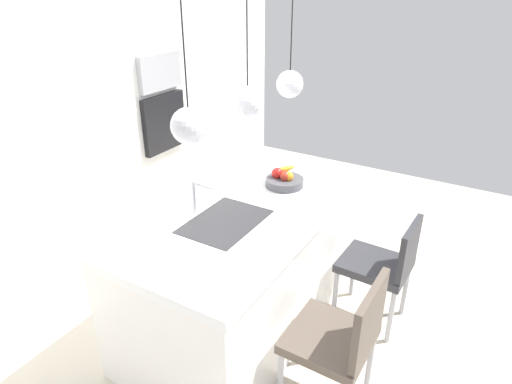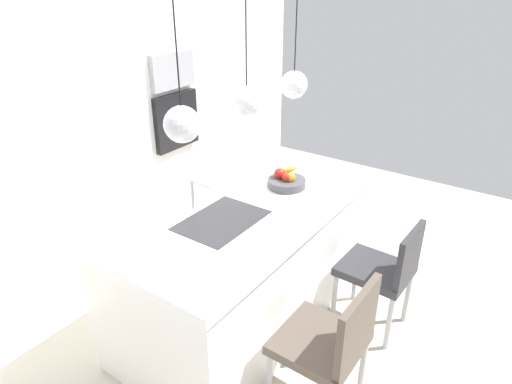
# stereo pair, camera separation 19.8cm
# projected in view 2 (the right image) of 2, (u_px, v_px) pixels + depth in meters

# --- Properties ---
(floor) EXTENTS (6.60, 6.60, 0.00)m
(floor) POSITION_uv_depth(u_px,v_px,m) (249.00, 312.00, 3.44)
(floor) COLOR beige
(floor) RESTS_ON ground
(back_wall) EXTENTS (6.00, 0.10, 2.60)m
(back_wall) POSITION_uv_depth(u_px,v_px,m) (87.00, 114.00, 3.72)
(back_wall) COLOR white
(back_wall) RESTS_ON ground
(kitchen_island) EXTENTS (2.06, 1.04, 0.94)m
(kitchen_island) POSITION_uv_depth(u_px,v_px,m) (248.00, 261.00, 3.23)
(kitchen_island) COLOR white
(kitchen_island) RESTS_ON ground
(sink_basin) EXTENTS (0.56, 0.40, 0.02)m
(sink_basin) POSITION_uv_depth(u_px,v_px,m) (222.00, 221.00, 2.83)
(sink_basin) COLOR #2D2D30
(sink_basin) RESTS_ON kitchen_island
(faucet) EXTENTS (0.02, 0.17, 0.22)m
(faucet) POSITION_uv_depth(u_px,v_px,m) (195.00, 192.00, 2.87)
(faucet) COLOR silver
(faucet) RESTS_ON kitchen_island
(fruit_bowl) EXTENTS (0.28, 0.28, 0.15)m
(fruit_bowl) POSITION_uv_depth(u_px,v_px,m) (286.00, 181.00, 3.26)
(fruit_bowl) COLOR #4C4C51
(fruit_bowl) RESTS_ON kitchen_island
(microwave) EXTENTS (0.54, 0.08, 0.34)m
(microwave) POSITION_uv_depth(u_px,v_px,m) (172.00, 70.00, 4.29)
(microwave) COLOR #9E9EA3
(microwave) RESTS_ON back_wall
(oven) EXTENTS (0.56, 0.08, 0.56)m
(oven) POSITION_uv_depth(u_px,v_px,m) (176.00, 121.00, 4.51)
(oven) COLOR black
(oven) RESTS_ON back_wall
(chair_near) EXTENTS (0.48, 0.46, 0.90)m
(chair_near) POSITION_uv_depth(u_px,v_px,m) (331.00, 341.00, 2.47)
(chair_near) COLOR brown
(chair_near) RESTS_ON ground
(chair_middle) EXTENTS (0.43, 0.49, 0.86)m
(chair_middle) POSITION_uv_depth(u_px,v_px,m) (384.00, 269.00, 3.10)
(chair_middle) COLOR #333338
(chair_middle) RESTS_ON ground
(pendant_light_left) EXTENTS (0.19, 0.19, 0.79)m
(pendant_light_left) POSITION_uv_depth(u_px,v_px,m) (182.00, 124.00, 2.30)
(pendant_light_left) COLOR silver
(pendant_light_center) EXTENTS (0.19, 0.19, 0.79)m
(pendant_light_center) POSITION_uv_depth(u_px,v_px,m) (247.00, 101.00, 2.72)
(pendant_light_center) COLOR silver
(pendant_light_right) EXTENTS (0.19, 0.19, 0.79)m
(pendant_light_right) POSITION_uv_depth(u_px,v_px,m) (294.00, 84.00, 3.14)
(pendant_light_right) COLOR silver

